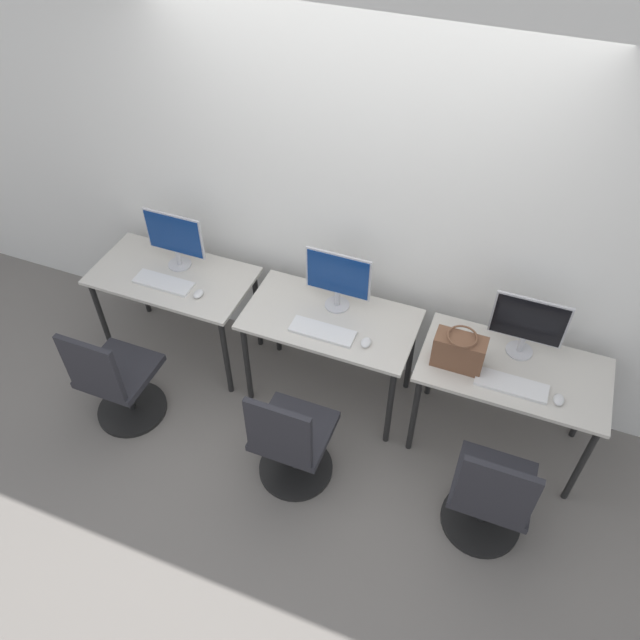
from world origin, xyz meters
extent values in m
plane|color=slate|center=(0.00, 0.00, 0.00)|extent=(20.00, 20.00, 0.00)
cube|color=silver|center=(0.00, 0.73, 1.40)|extent=(12.00, 0.05, 2.80)
cube|color=#BCB7AD|center=(-1.17, 0.30, 0.73)|extent=(1.11, 0.60, 0.02)
cylinder|color=black|center=(-1.68, 0.05, 0.36)|extent=(0.04, 0.04, 0.72)
cylinder|color=black|center=(-0.67, 0.05, 0.36)|extent=(0.04, 0.04, 0.72)
cylinder|color=black|center=(-1.68, 0.55, 0.36)|extent=(0.04, 0.04, 0.72)
cylinder|color=black|center=(-0.67, 0.55, 0.36)|extent=(0.04, 0.04, 0.72)
cylinder|color=#B2B2B7|center=(-1.17, 0.41, 0.75)|extent=(0.16, 0.16, 0.01)
cylinder|color=#B2B2B7|center=(-1.17, 0.41, 0.81)|extent=(0.04, 0.04, 0.11)
cube|color=#B2B2B7|center=(-1.17, 0.42, 1.01)|extent=(0.43, 0.01, 0.32)
cube|color=navy|center=(-1.17, 0.41, 1.01)|extent=(0.41, 0.01, 0.29)
cube|color=silver|center=(-1.17, 0.20, 0.76)|extent=(0.42, 0.14, 0.02)
ellipsoid|color=silver|center=(-0.89, 0.18, 0.76)|extent=(0.06, 0.09, 0.03)
cylinder|color=black|center=(-1.23, -0.37, 0.01)|extent=(0.48, 0.48, 0.03)
cylinder|color=black|center=(-1.23, -0.37, 0.22)|extent=(0.04, 0.04, 0.37)
cube|color=#232328|center=(-1.23, -0.37, 0.43)|extent=(0.44, 0.44, 0.05)
cube|color=#232328|center=(-1.23, -0.57, 0.67)|extent=(0.40, 0.04, 0.44)
cube|color=#BCB7AD|center=(0.00, 0.30, 0.73)|extent=(1.11, 0.60, 0.02)
cylinder|color=black|center=(-0.51, 0.05, 0.36)|extent=(0.04, 0.04, 0.72)
cylinder|color=black|center=(0.51, 0.05, 0.36)|extent=(0.04, 0.04, 0.72)
cylinder|color=black|center=(-0.51, 0.55, 0.36)|extent=(0.04, 0.04, 0.72)
cylinder|color=black|center=(0.51, 0.55, 0.36)|extent=(0.04, 0.04, 0.72)
cylinder|color=#B2B2B7|center=(0.00, 0.43, 0.75)|extent=(0.16, 0.16, 0.01)
cylinder|color=#B2B2B7|center=(0.00, 0.43, 0.81)|extent=(0.04, 0.04, 0.11)
cube|color=#B2B2B7|center=(0.00, 0.43, 1.01)|extent=(0.43, 0.01, 0.32)
cube|color=navy|center=(0.00, 0.42, 1.01)|extent=(0.41, 0.01, 0.29)
cube|color=silver|center=(0.00, 0.16, 0.76)|extent=(0.42, 0.14, 0.02)
ellipsoid|color=silver|center=(0.29, 0.17, 0.76)|extent=(0.06, 0.09, 0.03)
cylinder|color=black|center=(0.03, -0.38, 0.01)|extent=(0.48, 0.48, 0.03)
cylinder|color=black|center=(0.03, -0.38, 0.22)|extent=(0.04, 0.04, 0.37)
cube|color=#232328|center=(0.03, -0.38, 0.43)|extent=(0.44, 0.44, 0.05)
cube|color=#232328|center=(0.03, -0.59, 0.67)|extent=(0.40, 0.04, 0.44)
cube|color=#BCB7AD|center=(1.17, 0.30, 0.73)|extent=(1.11, 0.60, 0.02)
cylinder|color=black|center=(0.67, 0.05, 0.36)|extent=(0.04, 0.04, 0.72)
cylinder|color=black|center=(1.68, 0.05, 0.36)|extent=(0.04, 0.04, 0.72)
cylinder|color=black|center=(0.67, 0.55, 0.36)|extent=(0.04, 0.04, 0.72)
cylinder|color=black|center=(1.68, 0.55, 0.36)|extent=(0.04, 0.04, 0.72)
cylinder|color=#B2B2B7|center=(1.17, 0.45, 0.75)|extent=(0.16, 0.16, 0.01)
cylinder|color=#B2B2B7|center=(1.17, 0.45, 0.81)|extent=(0.04, 0.04, 0.11)
cube|color=#B2B2B7|center=(1.17, 0.46, 1.01)|extent=(0.43, 0.01, 0.32)
cube|color=black|center=(1.17, 0.45, 1.01)|extent=(0.41, 0.01, 0.29)
cube|color=silver|center=(1.17, 0.16, 0.76)|extent=(0.42, 0.14, 0.02)
ellipsoid|color=silver|center=(1.44, 0.14, 0.76)|extent=(0.06, 0.09, 0.03)
cylinder|color=black|center=(1.22, -0.31, 0.01)|extent=(0.48, 0.48, 0.03)
cylinder|color=black|center=(1.22, -0.31, 0.22)|extent=(0.04, 0.04, 0.37)
cube|color=#232328|center=(1.22, -0.31, 0.43)|extent=(0.44, 0.44, 0.05)
cube|color=#232328|center=(1.22, -0.51, 0.67)|extent=(0.40, 0.04, 0.44)
cube|color=brown|center=(0.84, 0.21, 0.86)|extent=(0.30, 0.14, 0.22)
torus|color=brown|center=(0.84, 0.21, 0.99)|extent=(0.18, 0.18, 0.01)
camera|label=1|loc=(0.98, -2.37, 3.56)|focal=35.00mm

